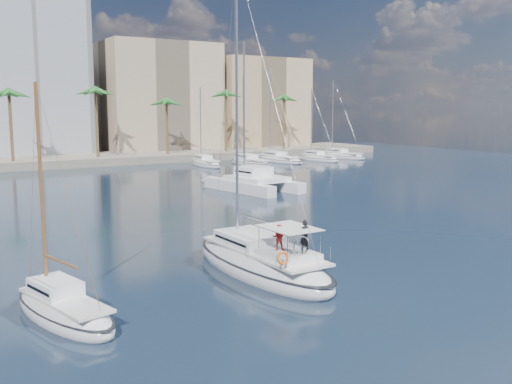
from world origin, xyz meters
TOP-DOWN VIEW (x-y plane):
  - ground at (0.00, 0.00)m, footprint 160.00×160.00m
  - quay at (0.00, 61.00)m, footprint 120.00×14.00m
  - building_beige at (22.00, 70.00)m, footprint 20.00×14.00m
  - building_tan_right at (42.00, 68.00)m, footprint 18.00×12.00m
  - palm_centre at (0.00, 57.00)m, footprint 3.60×3.60m
  - palm_right at (34.00, 57.00)m, footprint 3.60×3.60m
  - main_sloop at (-2.34, -3.85)m, footprint 3.87×11.62m
  - small_sloop at (-12.87, -5.30)m, footprint 3.83×7.46m
  - catamaran at (13.09, 21.97)m, footprint 6.65×11.09m
  - seagull at (-0.77, 1.37)m, footprint 0.98×0.42m
  - moored_yacht_a at (20.00, 47.00)m, footprint 3.37×9.52m
  - moored_yacht_b at (26.50, 45.00)m, footprint 3.32×10.83m
  - moored_yacht_c at (33.00, 47.00)m, footprint 3.98×12.33m
  - moored_yacht_d at (39.50, 45.00)m, footprint 3.52×9.55m
  - moored_yacht_e at (46.00, 47.00)m, footprint 4.61×11.11m

SIDE VIEW (x-z plane):
  - ground at x=0.00m, z-range 0.00..0.00m
  - moored_yacht_a at x=20.00m, z-range -5.95..5.95m
  - moored_yacht_b at x=26.50m, z-range -6.86..6.86m
  - moored_yacht_c at x=33.00m, z-range -7.77..7.77m
  - moored_yacht_d at x=39.50m, z-range -5.95..5.95m
  - moored_yacht_e at x=46.00m, z-range -6.86..6.86m
  - small_sloop at x=-12.87m, z-range -4.74..5.52m
  - main_sloop at x=-2.34m, z-range -8.05..9.11m
  - quay at x=0.00m, z-range 0.00..1.20m
  - seagull at x=-0.77m, z-range 0.63..0.81m
  - catamaran at x=13.09m, z-range -6.62..8.83m
  - building_tan_right at x=42.00m, z-range 0.00..18.00m
  - building_beige at x=22.00m, z-range 0.00..20.00m
  - palm_centre at x=0.00m, z-range 4.13..16.43m
  - palm_right at x=34.00m, z-range 4.13..16.43m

